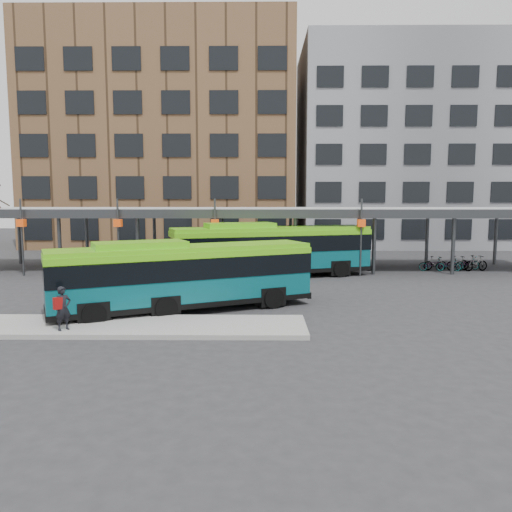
# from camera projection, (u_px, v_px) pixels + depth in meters

# --- Properties ---
(ground) EXTENTS (120.00, 120.00, 0.00)m
(ground) POSITION_uv_depth(u_px,v_px,m) (265.00, 311.00, 21.41)
(ground) COLOR #28282B
(ground) RESTS_ON ground
(boarding_island) EXTENTS (14.00, 3.00, 0.18)m
(boarding_island) POSITION_uv_depth(u_px,v_px,m) (117.00, 326.00, 18.47)
(boarding_island) COLOR gray
(boarding_island) RESTS_ON ground
(canopy) EXTENTS (40.00, 6.53, 4.80)m
(canopy) POSITION_uv_depth(u_px,v_px,m) (263.00, 212.00, 33.75)
(canopy) COLOR #999B9E
(canopy) RESTS_ON ground
(building_brick) EXTENTS (26.00, 14.00, 22.00)m
(building_brick) POSITION_uv_depth(u_px,v_px,m) (167.00, 139.00, 52.04)
(building_brick) COLOR brown
(building_brick) RESTS_ON ground
(building_grey) EXTENTS (24.00, 14.00, 20.00)m
(building_grey) POSITION_uv_depth(u_px,v_px,m) (416.00, 148.00, 51.90)
(building_grey) COLOR slate
(building_grey) RESTS_ON ground
(bus_front) EXTENTS (11.04, 6.84, 3.06)m
(bus_front) POSITION_uv_depth(u_px,v_px,m) (183.00, 274.00, 21.19)
(bus_front) COLOR #085058
(bus_front) RESTS_ON ground
(bus_rear) EXTENTS (12.40, 6.21, 3.36)m
(bus_rear) POSITION_uv_depth(u_px,v_px,m) (271.00, 249.00, 30.40)
(bus_rear) COLOR #085058
(bus_rear) RESTS_ON ground
(pedestrian) EXTENTS (0.66, 0.67, 1.56)m
(pedestrian) POSITION_uv_depth(u_px,v_px,m) (63.00, 308.00, 17.51)
(pedestrian) COLOR black
(pedestrian) RESTS_ON boarding_island
(bike_rack) EXTENTS (4.71, 1.39, 1.06)m
(bike_rack) POSITION_uv_depth(u_px,v_px,m) (454.00, 264.00, 33.30)
(bike_rack) COLOR slate
(bike_rack) RESTS_ON ground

